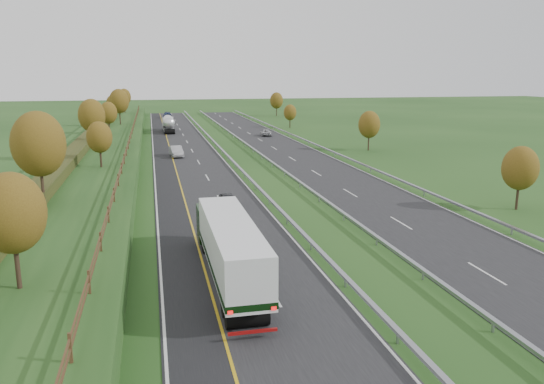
{
  "coord_description": "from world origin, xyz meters",
  "views": [
    {
      "loc": [
        -5.2,
        -17.03,
        12.48
      ],
      "look_at": [
        5.04,
        27.87,
        2.2
      ],
      "focal_mm": 35.0,
      "sensor_mm": 36.0,
      "label": 1
    }
  ],
  "objects": [
    {
      "name": "ground",
      "position": [
        8.0,
        55.0,
        0.0
      ],
      "size": [
        400.0,
        400.0,
        0.0
      ],
      "primitive_type": "plane",
      "color": "#1F4318",
      "rests_on": "ground"
    },
    {
      "name": "near_carriageway",
      "position": [
        0.0,
        60.0,
        0.02
      ],
      "size": [
        10.5,
        200.0,
        0.04
      ],
      "primitive_type": "cube",
      "color": "black",
      "rests_on": "ground"
    },
    {
      "name": "far_carriageway",
      "position": [
        16.5,
        60.0,
        0.02
      ],
      "size": [
        10.5,
        200.0,
        0.04
      ],
      "primitive_type": "cube",
      "color": "black",
      "rests_on": "ground"
    },
    {
      "name": "hard_shoulder",
      "position": [
        -3.75,
        60.0,
        0.02
      ],
      "size": [
        3.0,
        200.0,
        0.04
      ],
      "primitive_type": "cube",
      "color": "black",
      "rests_on": "ground"
    },
    {
      "name": "lane_markings",
      "position": [
        6.4,
        59.88,
        0.05
      ],
      "size": [
        26.75,
        200.0,
        0.01
      ],
      "color": "silver",
      "rests_on": "near_carriageway"
    },
    {
      "name": "embankment_left",
      "position": [
        -13.0,
        60.0,
        1.0
      ],
      "size": [
        12.0,
        200.0,
        2.0
      ],
      "primitive_type": "cube",
      "color": "#1F4318",
      "rests_on": "ground"
    },
    {
      "name": "hedge_left",
      "position": [
        -15.0,
        60.0,
        2.55
      ],
      "size": [
        2.2,
        180.0,
        1.1
      ],
      "primitive_type": "cube",
      "color": "#2D3716",
      "rests_on": "embankment_left"
    },
    {
      "name": "fence_left",
      "position": [
        -8.5,
        59.59,
        2.73
      ],
      "size": [
        0.12,
        189.06,
        1.2
      ],
      "color": "#422B19",
      "rests_on": "embankment_left"
    },
    {
      "name": "median_barrier_near",
      "position": [
        5.7,
        60.0,
        0.61
      ],
      "size": [
        0.32,
        200.0,
        0.71
      ],
      "color": "gray",
      "rests_on": "ground"
    },
    {
      "name": "median_barrier_far",
      "position": [
        10.8,
        60.0,
        0.61
      ],
      "size": [
        0.32,
        200.0,
        0.71
      ],
      "color": "gray",
      "rests_on": "ground"
    },
    {
      "name": "outer_barrier_far",
      "position": [
        22.3,
        60.0,
        0.62
      ],
      "size": [
        0.32,
        200.0,
        0.71
      ],
      "color": "gray",
      "rests_on": "ground"
    },
    {
      "name": "trees_left",
      "position": [
        -12.64,
        56.63,
        6.37
      ],
      "size": [
        6.64,
        164.3,
        7.66
      ],
      "color": "#2D2116",
      "rests_on": "embankment_left"
    },
    {
      "name": "trees_far",
      "position": [
        29.8,
        89.21,
        4.25
      ],
      "size": [
        8.45,
        118.6,
        7.12
      ],
      "color": "#2D2116",
      "rests_on": "ground"
    },
    {
      "name": "box_lorry",
      "position": [
        -0.95,
        13.45,
        2.33
      ],
      "size": [
        2.58,
        16.28,
        4.06
      ],
      "color": "black",
      "rests_on": "near_carriageway"
    },
    {
      "name": "road_tanker",
      "position": [
        -1.42,
        101.88,
        1.86
      ],
      "size": [
        2.4,
        11.22,
        3.46
      ],
      "color": "silver",
      "rests_on": "near_carriageway"
    },
    {
      "name": "car_dark_near",
      "position": [
        1.6,
        31.55,
        0.71
      ],
      "size": [
        1.64,
        3.96,
        1.34
      ],
      "primitive_type": "imported",
      "rotation": [
        0.0,
        0.0,
        0.01
      ],
      "color": "black",
      "rests_on": "near_carriageway"
    },
    {
      "name": "car_silver_mid",
      "position": [
        -1.6,
        65.1,
        0.85
      ],
      "size": [
        2.15,
        5.04,
        1.62
      ],
      "primitive_type": "imported",
      "rotation": [
        0.0,
        0.0,
        0.09
      ],
      "color": "#A7A6AA",
      "rests_on": "near_carriageway"
    },
    {
      "name": "car_small_far",
      "position": [
        -0.48,
        139.53,
        0.87
      ],
      "size": [
        2.67,
        5.82,
        1.65
      ],
      "primitive_type": "imported",
      "rotation": [
        0.0,
        0.0,
        -0.06
      ],
      "color": "#162346",
      "rests_on": "near_carriageway"
    },
    {
      "name": "car_oncoming",
      "position": [
        17.8,
        89.63,
        0.68
      ],
      "size": [
        2.71,
        4.82,
        1.27
      ],
      "primitive_type": "imported",
      "rotation": [
        0.0,
        0.0,
        3.01
      ],
      "color": "#AFB0B4",
      "rests_on": "far_carriageway"
    }
  ]
}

